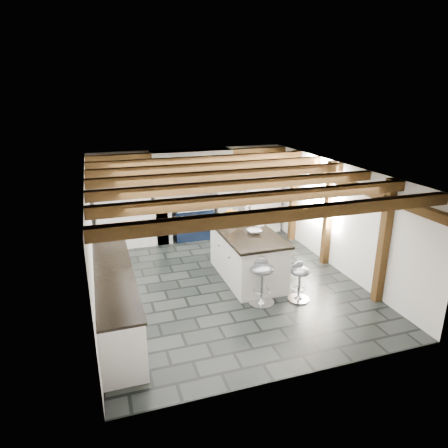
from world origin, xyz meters
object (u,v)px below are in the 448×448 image
object	(u,v)px
range_cooker	(193,221)
bar_stool_near	(299,277)
kitchen_island	(247,254)
bar_stool_far	(262,276)

from	to	relation	value
range_cooker	bar_stool_near	size ratio (longest dim) A/B	1.34
kitchen_island	bar_stool_near	bearing A→B (deg)	-64.06
bar_stool_far	bar_stool_near	bearing A→B (deg)	3.86
range_cooker	bar_stool_far	distance (m)	3.71
bar_stool_far	kitchen_island	bearing A→B (deg)	95.48
range_cooker	kitchen_island	xyz separation A→B (m)	(0.48, -2.63, 0.05)
kitchen_island	range_cooker	bearing A→B (deg)	100.14
range_cooker	bar_stool_far	size ratio (longest dim) A/B	1.13
range_cooker	bar_stool_far	bearing A→B (deg)	-84.64
bar_stool_far	range_cooker	bearing A→B (deg)	107.73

